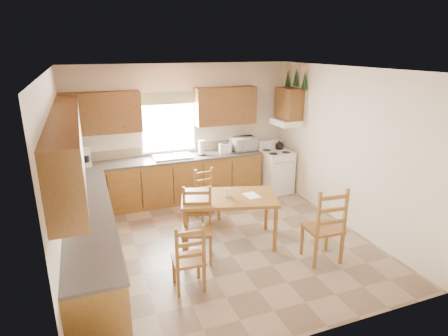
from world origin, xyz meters
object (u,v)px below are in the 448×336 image
object	(u,v)px
microwave	(244,144)
chair_near_right	(323,224)
chair_near_left	(188,255)
dining_table	(229,219)
chair_far_left	(197,226)
chair_far_right	(207,195)
stove	(276,172)

from	to	relation	value
microwave	chair_near_right	xyz separation A→B (m)	(-0.03, -2.92, -0.49)
chair_near_left	chair_near_right	distance (m)	2.01
chair_near_left	chair_near_right	world-z (taller)	chair_near_right
dining_table	chair_far_left	xyz separation A→B (m)	(-0.61, -0.30, 0.14)
chair_far_left	chair_near_left	bearing A→B (deg)	-97.71
microwave	chair_far_right	distance (m)	1.66
chair_near_left	chair_far_left	distance (m)	0.71
chair_far_left	chair_far_right	xyz separation A→B (m)	(0.57, 1.23, -0.08)
microwave	dining_table	world-z (taller)	microwave
chair_near_left	chair_far_right	world-z (taller)	chair_near_left
chair_far_left	chair_far_right	bearing A→B (deg)	83.99
chair_near_right	chair_far_right	size ratio (longest dim) A/B	1.27
dining_table	chair_far_right	bearing A→B (deg)	109.20
dining_table	chair_near_left	world-z (taller)	chair_near_left
stove	chair_far_right	size ratio (longest dim) A/B	0.97
microwave	chair_near_left	world-z (taller)	microwave
microwave	dining_table	xyz separation A→B (m)	(-1.10, -1.96, -0.67)
chair_near_right	chair_far_left	distance (m)	1.82
dining_table	chair_near_right	size ratio (longest dim) A/B	1.28
chair_near_right	chair_far_right	distance (m)	2.21
stove	chair_near_right	bearing A→B (deg)	-108.96
stove	chair_near_right	world-z (taller)	chair_near_right
dining_table	microwave	bearing A→B (deg)	76.84
chair_far_right	microwave	bearing A→B (deg)	37.08
dining_table	chair_far_left	size ratio (longest dim) A/B	1.39
stove	chair_far_left	xyz separation A→B (m)	(-2.37, -2.01, 0.09)
stove	chair_near_left	world-z (taller)	chair_near_left
chair_near_right	chair_far_left	size ratio (longest dim) A/B	1.09
chair_far_left	chair_far_right	distance (m)	1.36
chair_near_right	chair_far_left	world-z (taller)	chair_near_right
stove	dining_table	size ratio (longest dim) A/B	0.60
dining_table	chair_near_left	distance (m)	1.32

